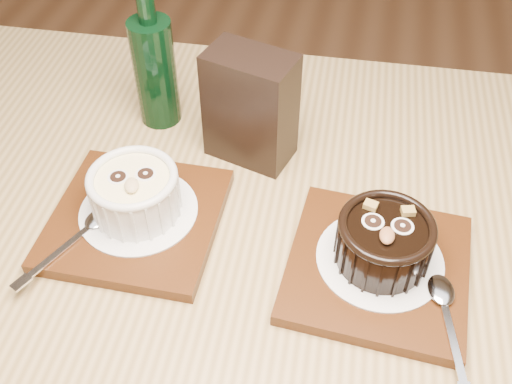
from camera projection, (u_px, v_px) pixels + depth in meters
The scene contains 11 objects.
table at pixel (240, 309), 0.69m from camera, with size 1.23×0.84×0.75m.
tray_left at pixel (136, 219), 0.66m from camera, with size 0.18×0.18×0.01m, color #49230C.
doily_left at pixel (139, 211), 0.66m from camera, with size 0.13×0.13×0.00m, color white.
ramekin_white at pixel (135, 191), 0.64m from camera, with size 0.10×0.10×0.06m.
spoon_left at pixel (75, 238), 0.63m from camera, with size 0.03×0.13×0.01m, color silver, non-canonical shape.
tray_right at pixel (377, 268), 0.61m from camera, with size 0.18×0.18×0.01m, color #49230C.
doily_right at pixel (380, 259), 0.61m from camera, with size 0.13×0.13×0.00m, color white.
ramekin_dark at pixel (384, 240), 0.59m from camera, with size 0.10×0.10×0.06m.
spoon_right at pixel (449, 321), 0.56m from camera, with size 0.03×0.13×0.01m, color silver, non-canonical shape.
condiment_stand at pixel (250, 107), 0.70m from camera, with size 0.10×0.06×0.14m, color black.
green_bottle at pixel (155, 68), 0.74m from camera, with size 0.05×0.05×0.20m.
Camera 1 is at (0.04, -0.37, 1.25)m, focal length 42.00 mm.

